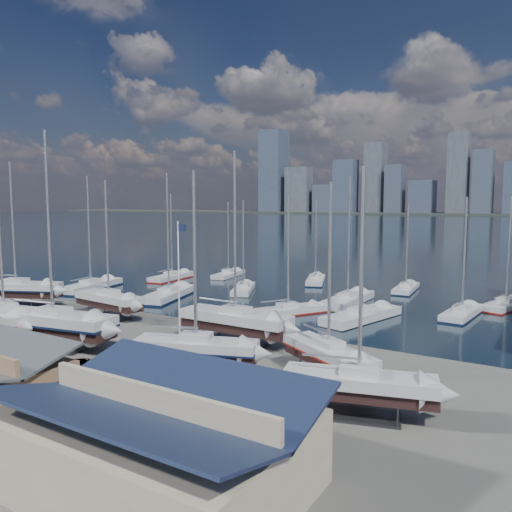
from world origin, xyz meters
The scene contains 27 objects.
ground centered at (0.00, -10.00, 0.00)m, with size 1400.00×1400.00×0.00m, color #605E59.
water centered at (0.00, 300.00, -0.15)m, with size 1400.00×600.00×0.40m, color #1A283C.
shed_blue centered at (16.00, -26.00, 2.42)m, with size 13.65×9.45×4.71m.
sailboat_cradle_0 centered at (-26.13, -5.59, 2.15)m, with size 11.28×7.23×17.60m.
sailboat_cradle_1 centered at (-13.34, -15.02, 2.14)m, with size 11.27×5.48×17.44m.
sailboat_cradle_2 centered at (-11.46, -4.04, 2.03)m, with size 9.43×3.56×15.10m.
sailboat_cradle_3 centered at (-6.74, -14.59, 2.21)m, with size 12.14×5.28×18.77m.
sailboat_cradle_4 centered at (6.18, -5.20, 2.14)m, with size 10.58×3.00×17.15m.
sailboat_cradle_5 centered at (8.38, -13.62, 2.02)m, with size 9.51×5.57×14.93m.
sailboat_cradle_6 centered at (17.20, -9.74, 1.97)m, with size 8.62×6.48×14.06m.
sailboat_cradle_7 centered at (21.12, -14.32, 2.01)m, with size 9.28×4.84×14.69m.
sailboat_moored_0 centered at (-27.75, 7.14, 0.31)m, with size 5.76×12.04×17.36m.
sailboat_moored_1 centered at (-24.03, 20.76, 0.31)m, with size 3.76×10.22×14.94m.
sailboat_moored_2 centered at (-17.85, 28.28, 0.32)m, with size 3.99×9.20×13.44m.
sailboat_moored_3 centered at (-13.37, 7.96, 0.31)m, with size 6.41×12.04×17.34m.
sailboat_moored_4 centered at (-7.53, 17.16, 0.32)m, with size 6.22×9.22×13.62m.
sailboat_moored_5 centered at (-2.19, 29.97, 0.31)m, with size 5.70×9.53×13.78m.
sailboat_moored_6 centered at (4.69, 7.71, 0.31)m, with size 7.00×9.44×14.05m.
sailboat_moored_7 centered at (8.28, 16.95, 0.32)m, with size 3.16×11.10×16.74m.
sailboat_moored_8 centered at (12.09, 29.85, 0.31)m, with size 3.19×9.01×13.21m.
sailboat_moored_9 centered at (12.86, 9.26, 0.32)m, with size 5.79×11.55×16.79m.
sailboat_moored_10 centered at (21.77, 16.84, 0.31)m, with size 3.41×9.51×13.93m.
sailboat_moored_11 centered at (25.49, 24.48, 0.31)m, with size 5.06×9.77×14.06m.
car_b centered at (-3.20, -20.26, 0.66)m, with size 1.40×4.03×1.33m, color gray.
car_c centered at (1.99, -19.83, 0.79)m, with size 2.63×5.71×1.59m, color gray.
car_d centered at (9.24, -19.00, 0.67)m, with size 1.87×4.59×1.33m, color gray.
flagpole centered at (1.78, -7.60, 6.29)m, with size 0.98×0.12×11.03m.
Camera 1 is at (30.86, -41.63, 12.58)m, focal length 35.00 mm.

